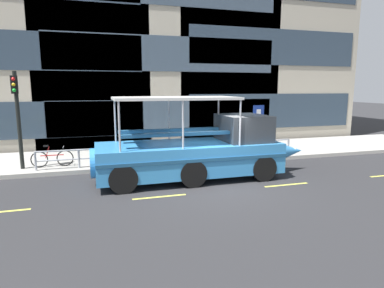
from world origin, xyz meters
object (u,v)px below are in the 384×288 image
at_px(parking_sign, 258,121).
at_px(pedestrian_near_bow, 228,135).
at_px(duck_tour_boat, 201,151).
at_px(traffic_light_pole, 17,111).
at_px(leaned_bicycle, 52,158).

bearing_deg(parking_sign, pedestrian_near_bow, 159.48).
bearing_deg(pedestrian_near_bow, duck_tour_boat, -127.20).
xyz_separation_m(traffic_light_pole, pedestrian_near_bow, (9.67, 0.66, -1.50)).
height_order(traffic_light_pole, leaned_bicycle, traffic_light_pole).
bearing_deg(leaned_bicycle, duck_tour_boat, -25.95).
height_order(duck_tour_boat, pedestrian_near_bow, duck_tour_boat).
bearing_deg(duck_tour_boat, leaned_bicycle, 154.05).
distance_m(parking_sign, leaned_bicycle, 9.98).
relative_size(parking_sign, pedestrian_near_bow, 1.58).
distance_m(traffic_light_pole, leaned_bicycle, 2.40).
height_order(parking_sign, pedestrian_near_bow, parking_sign).
distance_m(traffic_light_pole, pedestrian_near_bow, 9.80).
xyz_separation_m(traffic_light_pole, parking_sign, (11.08, 0.13, -0.76)).
bearing_deg(parking_sign, leaned_bicycle, -179.60).
bearing_deg(leaned_bicycle, parking_sign, 0.40).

